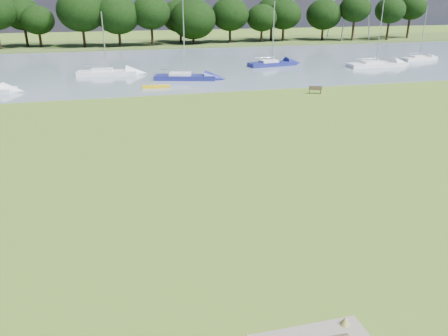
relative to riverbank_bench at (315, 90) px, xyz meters
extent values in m
plane|color=olive|center=(-15.51, -18.88, -0.41)|extent=(220.00, 220.00, 0.00)
cube|color=slate|center=(-15.51, 23.12, -0.41)|extent=(220.00, 40.00, 0.10)
cube|color=#4C6626|center=(-15.51, 53.12, -0.41)|extent=(220.00, 20.00, 0.40)
cube|color=brown|center=(-0.52, 0.26, -0.21)|extent=(0.21, 0.40, 0.41)
cube|color=brown|center=(0.56, -0.14, -0.21)|extent=(0.21, 0.40, 0.41)
cube|color=brown|center=(0.02, 0.06, 0.00)|extent=(1.39, 0.84, 0.04)
cube|color=brown|center=(-0.04, -0.11, 0.21)|extent=(1.26, 0.50, 0.40)
cube|color=#DFBB0E|center=(-15.60, 6.81, -0.22)|extent=(2.99, 1.01, 0.29)
cylinder|color=black|center=(-38.51, 49.12, 1.57)|extent=(0.47, 0.47, 3.56)
ellipsoid|color=black|center=(-38.51, 49.12, 5.91)|extent=(6.52, 6.52, 5.55)
cylinder|color=black|center=(-31.51, 49.12, 1.70)|extent=(0.47, 0.47, 3.83)
ellipsoid|color=black|center=(-31.51, 49.12, 6.38)|extent=(7.46, 7.46, 6.34)
cylinder|color=black|center=(-24.51, 49.12, 1.30)|extent=(0.47, 0.47, 3.02)
ellipsoid|color=black|center=(-24.51, 49.12, 4.99)|extent=(8.39, 8.39, 7.13)
cylinder|color=black|center=(-17.51, 49.12, 1.43)|extent=(0.47, 0.47, 3.29)
ellipsoid|color=black|center=(-17.51, 49.12, 5.45)|extent=(6.52, 6.52, 5.55)
cylinder|color=black|center=(-10.51, 49.12, 1.57)|extent=(0.47, 0.47, 3.56)
ellipsoid|color=black|center=(-10.51, 49.12, 5.91)|extent=(7.46, 7.46, 6.34)
cylinder|color=black|center=(-3.51, 49.12, 1.70)|extent=(0.47, 0.47, 3.83)
ellipsoid|color=black|center=(-3.51, 49.12, 6.38)|extent=(8.39, 8.39, 7.13)
cylinder|color=black|center=(3.49, 49.12, 1.30)|extent=(0.47, 0.47, 3.02)
ellipsoid|color=black|center=(3.49, 49.12, 4.99)|extent=(6.52, 6.52, 5.55)
cylinder|color=black|center=(10.49, 49.12, 1.43)|extent=(0.47, 0.47, 3.29)
ellipsoid|color=black|center=(10.49, 49.12, 5.45)|extent=(7.46, 7.46, 6.34)
cylinder|color=black|center=(17.49, 49.12, 1.57)|extent=(0.47, 0.47, 3.56)
ellipsoid|color=black|center=(17.49, 49.12, 5.91)|extent=(8.39, 8.39, 7.13)
cylinder|color=black|center=(24.49, 49.12, 1.70)|extent=(0.47, 0.47, 3.83)
ellipsoid|color=black|center=(24.49, 49.12, 6.38)|extent=(6.52, 6.52, 5.55)
cylinder|color=black|center=(31.49, 49.12, 1.30)|extent=(0.47, 0.47, 3.02)
ellipsoid|color=black|center=(31.49, 49.12, 4.99)|extent=(7.46, 7.46, 6.34)
cylinder|color=black|center=(38.49, 49.12, 1.43)|extent=(0.47, 0.47, 3.29)
ellipsoid|color=black|center=(38.49, 49.12, 5.45)|extent=(8.39, 8.39, 7.13)
cylinder|color=black|center=(45.49, 49.12, 1.57)|extent=(0.47, 0.47, 3.56)
ellipsoid|color=black|center=(45.49, 49.12, 5.91)|extent=(6.52, 6.52, 5.55)
cube|color=white|center=(16.12, 14.40, 0.01)|extent=(8.17, 2.34, 0.75)
cube|color=white|center=(15.47, 14.41, 0.46)|extent=(2.87, 1.82, 0.48)
cylinder|color=#A5A8AD|center=(16.12, 14.40, 5.00)|extent=(0.13, 0.13, 9.66)
cube|color=white|center=(-20.71, 16.57, 0.02)|extent=(7.57, 3.01, 0.76)
cube|color=white|center=(-21.30, 16.65, 0.48)|extent=(2.77, 1.94, 0.49)
cylinder|color=#A5A8AD|center=(-20.71, 16.57, 3.70)|extent=(0.13, 0.13, 7.03)
cube|color=navy|center=(2.14, 18.62, 0.03)|extent=(7.30, 3.13, 0.79)
cube|color=white|center=(1.58, 18.53, 0.51)|extent=(2.70, 1.95, 0.51)
cylinder|color=#A5A8AD|center=(2.14, 18.62, 4.26)|extent=(0.14, 0.14, 8.11)
cube|color=navy|center=(-11.69, 10.96, 0.02)|extent=(7.51, 3.98, 0.76)
cube|color=white|center=(-12.24, 11.12, 0.48)|extent=(2.88, 2.24, 0.49)
cylinder|color=#A5A8AD|center=(-11.69, 10.96, 4.56)|extent=(0.13, 0.13, 8.76)
cube|color=white|center=(26.24, 18.49, -0.02)|extent=(6.14, 2.49, 0.69)
cube|color=white|center=(25.76, 18.42, 0.40)|extent=(2.25, 1.59, 0.45)
cylinder|color=#A5A8AD|center=(26.24, 18.49, 3.88)|extent=(0.12, 0.12, 7.50)
camera|label=1|loc=(-20.12, -40.97, 9.07)|focal=35.00mm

